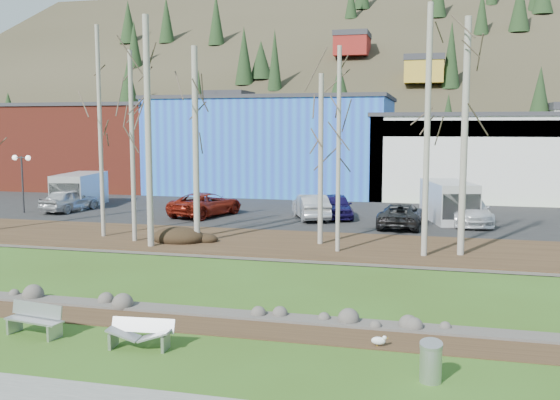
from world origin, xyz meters
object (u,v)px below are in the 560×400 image
(street_lamp, at_px, (22,167))
(car_1, at_px, (206,204))
(van_white, at_px, (449,202))
(bench_intact, at_px, (35,320))
(seagull, at_px, (379,340))
(bench_damaged, at_px, (140,334))
(car_5, at_px, (469,211))
(car_4, at_px, (401,215))
(car_2, at_px, (336,206))
(car_3, at_px, (311,207))
(litter_bin, at_px, (431,363))
(car_0, at_px, (69,200))
(van_grey, at_px, (79,190))

(street_lamp, xyz_separation_m, car_1, (12.13, 1.51, -2.21))
(car_1, distance_m, van_white, 14.91)
(bench_intact, distance_m, car_1, 22.36)
(seagull, distance_m, street_lamp, 31.55)
(bench_damaged, bearing_deg, car_1, 101.50)
(bench_damaged, relative_size, car_5, 0.32)
(car_4, height_order, car_5, car_5)
(bench_intact, height_order, car_1, car_1)
(street_lamp, relative_size, van_white, 0.66)
(car_2, distance_m, car_3, 1.67)
(litter_bin, bearing_deg, car_3, 107.72)
(bench_intact, relative_size, street_lamp, 0.48)
(car_3, xyz_separation_m, car_5, (9.24, 0.33, 0.01))
(bench_intact, relative_size, car_0, 0.41)
(litter_bin, distance_m, street_lamp, 33.78)
(seagull, bearing_deg, car_4, 93.72)
(car_1, xyz_separation_m, van_white, (14.84, 1.46, 0.42))
(car_3, xyz_separation_m, van_white, (8.16, 1.18, 0.40))
(seagull, relative_size, car_2, 0.10)
(street_lamp, height_order, car_3, street_lamp)
(car_4, xyz_separation_m, van_white, (2.65, 2.93, 0.49))
(litter_bin, height_order, car_1, car_1)
(car_2, relative_size, car_5, 0.81)
(van_white, bearing_deg, car_3, 173.79)
(seagull, height_order, car_3, car_3)
(car_0, bearing_deg, car_4, -176.53)
(street_lamp, distance_m, car_0, 3.62)
(car_4, xyz_separation_m, car_5, (3.73, 2.09, 0.10))
(seagull, relative_size, van_grey, 0.08)
(bench_damaged, height_order, car_1, car_1)
(car_2, bearing_deg, van_white, -12.29)
(bench_damaged, bearing_deg, van_grey, 119.65)
(street_lamp, bearing_deg, car_3, 13.15)
(car_5, relative_size, van_grey, 0.96)
(bench_damaged, distance_m, car_1, 23.32)
(car_3, bearing_deg, car_2, -171.19)
(car_1, distance_m, van_grey, 10.53)
(van_grey, bearing_deg, car_4, -19.10)
(bench_intact, height_order, car_3, car_3)
(van_grey, bearing_deg, street_lamp, -126.92)
(bench_intact, height_order, street_lamp, street_lamp)
(car_0, bearing_deg, bench_damaged, 133.17)
(seagull, height_order, car_0, car_0)
(car_5, bearing_deg, car_0, 175.93)
(car_0, bearing_deg, street_lamp, 34.53)
(litter_bin, height_order, van_white, van_white)
(car_5, bearing_deg, car_4, -156.67)
(car_2, xyz_separation_m, van_white, (6.73, 0.32, 0.43))
(street_lamp, distance_m, car_5, 28.22)
(seagull, xyz_separation_m, car_0, (-22.29, 20.57, 0.72))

